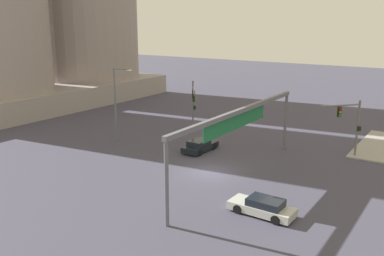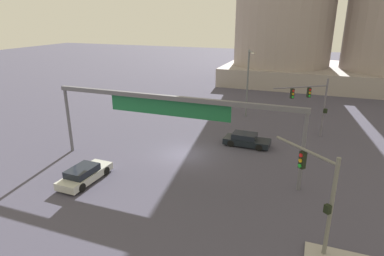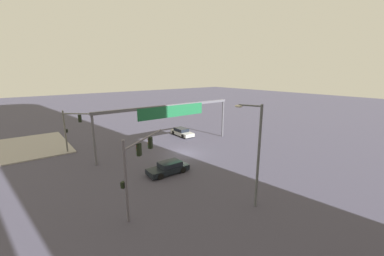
% 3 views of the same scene
% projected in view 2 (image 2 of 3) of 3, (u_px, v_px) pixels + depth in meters
% --- Properties ---
extents(ground_plane, '(194.97, 194.97, 0.00)m').
position_uv_depth(ground_plane, '(185.00, 154.00, 29.20)').
color(ground_plane, '#403E50').
extents(traffic_signal_near_corner, '(3.26, 3.20, 5.54)m').
position_uv_depth(traffic_signal_near_corner, '(319.00, 186.00, 16.39)').
color(traffic_signal_near_corner, slate).
rests_on(traffic_signal_near_corner, ground).
extents(traffic_signal_opposite_side, '(5.09, 3.45, 5.98)m').
position_uv_depth(traffic_signal_opposite_side, '(312.00, 99.00, 31.84)').
color(traffic_signal_opposite_side, slate).
rests_on(traffic_signal_opposite_side, ground).
extents(streetlamp_curved_arm, '(1.06, 1.99, 8.04)m').
position_uv_depth(streetlamp_curved_arm, '(248.00, 79.00, 38.47)').
color(streetlamp_curved_arm, '#5A5F64').
rests_on(streetlamp_curved_arm, ground).
extents(overhead_sign_gantry, '(20.34, 0.43, 6.02)m').
position_uv_depth(overhead_sign_gantry, '(169.00, 107.00, 25.05)').
color(overhead_sign_gantry, '#5C5C66').
rests_on(overhead_sign_gantry, ground).
extents(sedan_car_approaching, '(1.93, 4.56, 1.21)m').
position_uv_depth(sedan_car_approaching, '(85.00, 174.00, 24.24)').
color(sedan_car_approaching, '#B2B4B0').
rests_on(sedan_car_approaching, ground).
extents(sedan_car_waiting_far, '(4.35, 1.97, 1.21)m').
position_uv_depth(sedan_car_waiting_far, '(246.00, 140.00, 30.94)').
color(sedan_car_waiting_far, black).
rests_on(sedan_car_waiting_far, ground).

